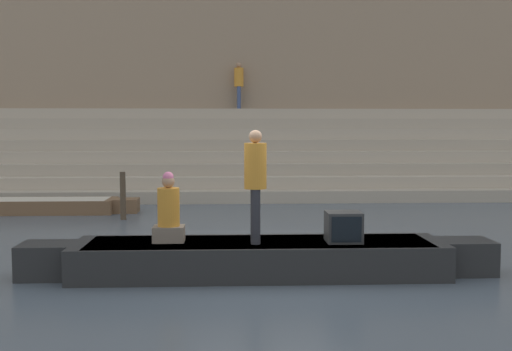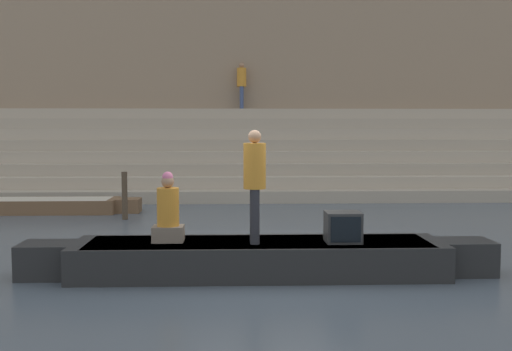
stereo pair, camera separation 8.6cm
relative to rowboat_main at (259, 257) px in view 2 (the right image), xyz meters
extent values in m
plane|color=#4C5660|center=(0.18, 0.76, -0.27)|extent=(120.00, 120.00, 0.00)
cube|color=tan|center=(0.18, 10.79, -0.09)|extent=(36.00, 4.76, 0.36)
cube|color=#B2A28D|center=(0.18, 11.08, 0.27)|extent=(36.00, 4.16, 0.36)
cube|color=tan|center=(0.18, 11.38, 0.63)|extent=(36.00, 3.57, 0.36)
cube|color=#B2A28D|center=(0.18, 11.68, 0.99)|extent=(36.00, 2.97, 0.36)
cube|color=tan|center=(0.18, 11.97, 1.35)|extent=(36.00, 2.38, 0.36)
cube|color=#B2A28D|center=(0.18, 12.27, 1.71)|extent=(36.00, 1.78, 0.36)
cube|color=tan|center=(0.18, 12.57, 2.08)|extent=(36.00, 1.19, 0.36)
cube|color=#B2A28D|center=(0.18, 12.87, 2.44)|extent=(36.00, 0.59, 0.36)
cube|color=#937A60|center=(0.18, 13.76, 4.57)|extent=(34.20, 1.20, 9.69)
cube|color=brown|center=(0.18, 13.14, 0.03)|extent=(34.20, 0.12, 0.60)
cube|color=black|center=(0.00, 0.00, -0.02)|extent=(5.55, 1.23, 0.52)
cube|color=tan|center=(0.00, 0.00, 0.22)|extent=(5.11, 1.13, 0.05)
cube|color=black|center=(3.17, 0.00, -0.02)|extent=(0.78, 0.68, 0.52)
cube|color=black|center=(-3.16, 0.00, -0.02)|extent=(0.78, 0.68, 0.52)
cylinder|color=olive|center=(-0.83, 0.72, 0.14)|extent=(2.66, 0.04, 0.04)
cylinder|color=#28282D|center=(-0.06, 0.00, 0.65)|extent=(0.14, 0.14, 0.81)
cylinder|color=#28282D|center=(-0.06, -0.18, 0.65)|extent=(0.14, 0.14, 0.81)
cylinder|color=orange|center=(-0.06, -0.09, 1.39)|extent=(0.33, 0.33, 0.67)
sphere|color=#9E7556|center=(-0.06, -0.09, 1.82)|extent=(0.19, 0.19, 0.19)
cube|color=#756656|center=(-1.36, 0.06, 0.36)|extent=(0.46, 0.36, 0.24)
cylinder|color=orange|center=(-1.36, 0.06, 0.76)|extent=(0.33, 0.33, 0.57)
sphere|color=#9E7556|center=(-1.36, 0.06, 1.15)|extent=(0.19, 0.19, 0.19)
sphere|color=pink|center=(-1.36, 0.06, 1.21)|extent=(0.16, 0.16, 0.16)
cube|color=#2D2D2D|center=(1.26, -0.07, 0.47)|extent=(0.52, 0.47, 0.45)
cube|color=black|center=(1.26, -0.31, 0.47)|extent=(0.44, 0.02, 0.37)
cube|color=brown|center=(-5.66, 6.83, -0.09)|extent=(4.39, 1.11, 0.36)
cube|color=beige|center=(-5.66, 6.83, 0.06)|extent=(4.04, 1.01, 0.05)
cube|color=brown|center=(-3.16, 6.83, -0.09)|extent=(0.61, 0.61, 0.36)
cylinder|color=#473828|center=(-3.03, 5.60, 0.31)|extent=(0.14, 0.14, 1.16)
cylinder|color=#3D4C75|center=(-0.11, 12.96, 3.02)|extent=(0.14, 0.14, 0.80)
cylinder|color=#3D4C75|center=(-0.11, 12.77, 3.02)|extent=(0.14, 0.14, 0.80)
cylinder|color=orange|center=(-0.11, 12.87, 3.75)|extent=(0.33, 0.33, 0.67)
sphere|color=#9E7556|center=(-0.11, 12.87, 4.18)|extent=(0.19, 0.19, 0.19)
camera|label=1|loc=(-0.44, -8.88, 1.96)|focal=42.00mm
camera|label=2|loc=(-0.35, -8.88, 1.96)|focal=42.00mm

